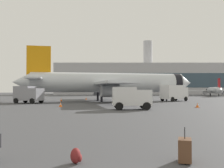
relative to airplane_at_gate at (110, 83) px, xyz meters
The scene contains 12 objects.
airplane_at_gate is the anchor object (origin of this frame).
airplane_taxiing 54.64m from the airplane_at_gate, 47.43° to the left, with size 18.49×20.39×6.00m.
service_truck 15.36m from the airplane_at_gate, 151.83° to the right, with size 5.28×3.95×2.90m.
fuel_truck 13.26m from the airplane_at_gate, ahead, with size 6.20×5.59×3.20m.
cargo_van 21.06m from the airplane_at_gate, 82.00° to the right, with size 4.51×2.54×2.60m.
safety_cone_near 17.51m from the airplane_at_gate, 111.09° to the right, with size 0.44×0.44×0.63m.
safety_cone_mid 10.01m from the airplane_at_gate, behind, with size 0.44×0.44×0.62m.
safety_cone_far 21.17m from the airplane_at_gate, 55.99° to the right, with size 0.44×0.44×0.60m.
safety_cone_outer 10.71m from the airplane_at_gate, 121.26° to the left, with size 0.44×0.44×0.61m.
rolling_suitcase 42.26m from the airplane_at_gate, 85.92° to the right, with size 0.56×0.73×1.10m.
traveller_backpack 42.28m from the airplane_at_gate, 90.56° to the right, with size 0.36×0.40×0.48m.
terminal_building 78.98m from the airplane_at_gate, 75.60° to the left, with size 91.12×22.79×26.62m.
Camera 1 is at (-0.09, -3.90, 2.29)m, focal length 40.81 mm.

